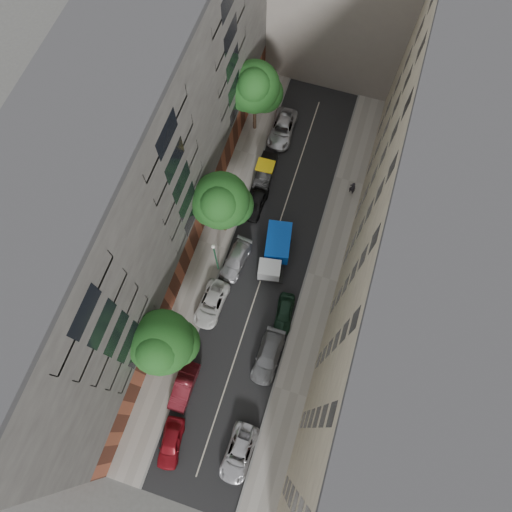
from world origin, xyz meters
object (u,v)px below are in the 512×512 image
at_px(car_right_2, 284,313).
at_px(tree_far, 255,89).
at_px(tree_mid, 222,203).
at_px(pedestrian, 352,188).
at_px(car_left_3, 236,260).
at_px(car_left_0, 171,443).
at_px(car_left_4, 256,203).
at_px(tree_near, 163,344).
at_px(car_left_2, 211,304).
at_px(car_right_1, 268,357).
at_px(car_left_6, 282,129).
at_px(tarp_truck, 276,251).
at_px(car_left_5, 265,172).
at_px(car_right_0, 239,453).
at_px(car_left_1, 184,386).
at_px(lamp_post, 215,255).

distance_m(car_right_2, tree_far, 21.48).
relative_size(tree_mid, pedestrian, 4.93).
bearing_deg(car_left_3, car_left_0, -83.77).
bearing_deg(car_left_0, car_left_4, 81.67).
relative_size(car_left_0, tree_near, 0.50).
distance_m(car_left_2, tree_near, 7.46).
distance_m(car_right_1, tree_near, 9.71).
bearing_deg(tree_far, car_left_6, 7.93).
height_order(tarp_truck, car_left_5, tarp_truck).
bearing_deg(car_left_5, car_left_6, 86.24).
bearing_deg(car_left_2, car_right_1, -22.71).
xyz_separation_m(car_right_2, tree_mid, (-7.90, 6.43, 5.32)).
height_order(car_left_6, car_right_0, car_left_6).
distance_m(car_left_1, pedestrian, 24.94).
height_order(car_left_5, car_right_2, car_left_5).
bearing_deg(lamp_post, car_right_1, -43.32).
bearing_deg(lamp_post, tarp_truck, 31.35).
bearing_deg(car_right_0, car_left_5, 104.01).
bearing_deg(lamp_post, tree_mid, 98.97).
xyz_separation_m(car_right_0, tree_far, (-8.51, 31.20, 5.58)).
height_order(car_left_2, tree_far, tree_far).
distance_m(tree_near, lamp_post, 9.16).
relative_size(car_left_2, car_left_4, 1.16).
distance_m(car_left_6, tree_far, 6.25).
xyz_separation_m(car_right_1, car_right_2, (0.26, 4.20, -0.07)).
relative_size(car_left_1, car_left_5, 0.95).
relative_size(car_left_1, car_right_2, 1.13).
xyz_separation_m(car_left_6, pedestrian, (8.77, -4.88, 0.30)).
height_order(tarp_truck, car_left_3, tarp_truck).
bearing_deg(tree_mid, car_left_6, 80.94).
bearing_deg(car_left_3, tree_mid, 131.76).
bearing_deg(car_left_4, lamp_post, -98.00).
bearing_deg(car_left_4, car_right_0, -73.43).
relative_size(car_left_2, tree_far, 0.53).
height_order(car_left_3, car_right_0, car_right_0).
distance_m(car_left_3, car_left_5, 10.03).
relative_size(car_left_0, tree_mid, 0.48).
height_order(car_left_0, car_left_4, car_left_0).
relative_size(car_left_0, car_right_1, 0.84).
bearing_deg(car_left_4, tarp_truck, -51.17).
height_order(tarp_truck, tree_far, tree_far).
xyz_separation_m(car_left_4, pedestrian, (8.77, 4.37, 0.34)).
height_order(car_left_3, car_right_2, car_right_2).
distance_m(car_left_4, pedestrian, 9.80).
bearing_deg(lamp_post, car_right_2, -18.28).
xyz_separation_m(car_left_0, car_left_4, (0.00, 23.32, -0.01)).
height_order(car_left_6, car_right_1, car_left_6).
relative_size(car_left_0, car_left_4, 1.02).
height_order(tree_mid, lamp_post, tree_mid).
relative_size(tarp_truck, car_left_1, 1.33).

